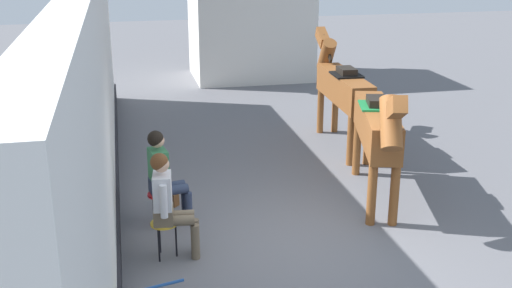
{
  "coord_description": "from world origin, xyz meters",
  "views": [
    {
      "loc": [
        -2.2,
        -7.09,
        3.9
      ],
      "look_at": [
        -0.4,
        1.2,
        1.05
      ],
      "focal_mm": 44.23,
      "sensor_mm": 36.0,
      "label": 1
    }
  ],
  "objects_px": {
    "saddled_horse_near": "(378,128)",
    "saddled_horse_far": "(342,86)",
    "seated_visitor_far": "(163,173)",
    "satchel_bag": "(170,198)",
    "seated_visitor_near": "(168,200)"
  },
  "relations": [
    {
      "from": "seated_visitor_near",
      "to": "saddled_horse_near",
      "type": "bearing_deg",
      "value": 19.41
    },
    {
      "from": "saddled_horse_far",
      "to": "seated_visitor_near",
      "type": "bearing_deg",
      "value": -133.55
    },
    {
      "from": "seated_visitor_near",
      "to": "saddled_horse_far",
      "type": "bearing_deg",
      "value": 46.45
    },
    {
      "from": "seated_visitor_far",
      "to": "satchel_bag",
      "type": "bearing_deg",
      "value": 80.35
    },
    {
      "from": "seated_visitor_far",
      "to": "saddled_horse_near",
      "type": "distance_m",
      "value": 3.21
    },
    {
      "from": "seated_visitor_near",
      "to": "satchel_bag",
      "type": "distance_m",
      "value": 1.76
    },
    {
      "from": "seated_visitor_far",
      "to": "satchel_bag",
      "type": "relative_size",
      "value": 4.96
    },
    {
      "from": "seated_visitor_near",
      "to": "satchel_bag",
      "type": "bearing_deg",
      "value": 85.53
    },
    {
      "from": "seated_visitor_near",
      "to": "saddled_horse_far",
      "type": "distance_m",
      "value": 5.21
    },
    {
      "from": "seated_visitor_far",
      "to": "satchel_bag",
      "type": "height_order",
      "value": "seated_visitor_far"
    },
    {
      "from": "seated_visitor_far",
      "to": "satchel_bag",
      "type": "distance_m",
      "value": 0.96
    },
    {
      "from": "seated_visitor_far",
      "to": "saddled_horse_near",
      "type": "xyz_separation_m",
      "value": [
        3.18,
        0.17,
        0.38
      ]
    },
    {
      "from": "seated_visitor_near",
      "to": "saddled_horse_near",
      "type": "xyz_separation_m",
      "value": [
        3.2,
        1.13,
        0.38
      ]
    },
    {
      "from": "seated_visitor_near",
      "to": "seated_visitor_far",
      "type": "relative_size",
      "value": 1.0
    },
    {
      "from": "saddled_horse_near",
      "to": "saddled_horse_far",
      "type": "relative_size",
      "value": 0.98
    }
  ]
}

